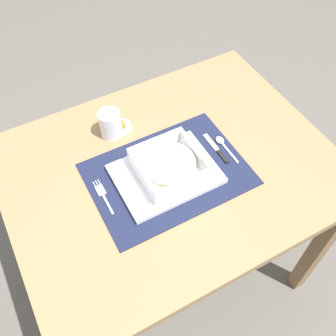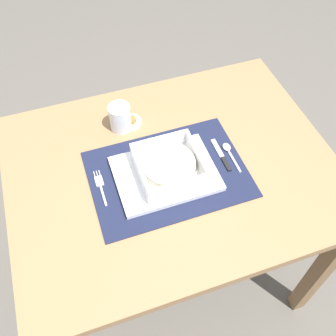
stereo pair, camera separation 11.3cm
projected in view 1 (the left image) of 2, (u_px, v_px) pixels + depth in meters
The scene contains 10 objects.
ground_plane at pixel (170, 264), 1.74m from camera, with size 6.00×6.00×0.00m, color #59544C.
dining_table at pixel (171, 185), 1.25m from camera, with size 0.98×0.76×0.72m.
placemat at pixel (168, 174), 1.15m from camera, with size 0.46×0.33×0.00m, color #191E38.
serving_plate at pixel (166, 174), 1.14m from camera, with size 0.29×0.22×0.02m, color white.
porridge_bowl at pixel (169, 166), 1.12m from camera, with size 0.18×0.18×0.06m.
fork at pixel (103, 194), 1.10m from camera, with size 0.02×0.13×0.00m.
spoon at pixel (222, 143), 1.21m from camera, with size 0.02×0.12×0.01m.
butter_knife at pixel (217, 150), 1.20m from camera, with size 0.01×0.13×0.01m.
drinking_glass at pixel (110, 125), 1.22m from camera, with size 0.07×0.07×0.09m.
condiment_saucer at pixel (120, 127), 1.25m from camera, with size 0.07×0.07×0.04m.
Camera 1 is at (-0.35, -0.62, 1.65)m, focal length 41.73 mm.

